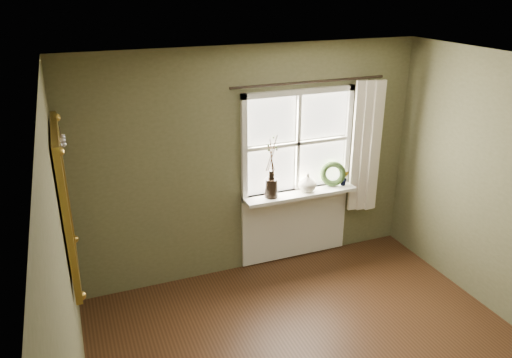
{
  "coord_description": "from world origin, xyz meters",
  "views": [
    {
      "loc": [
        -1.87,
        -2.62,
        3.21
      ],
      "look_at": [
        -0.23,
        1.55,
        1.41
      ],
      "focal_mm": 35.0,
      "sensor_mm": 36.0,
      "label": 1
    }
  ],
  "objects": [
    {
      "name": "potted_plant_left",
      "position": [
        0.17,
        2.12,
        1.01
      ],
      "size": [
        0.1,
        0.08,
        0.18
      ],
      "primitive_type": "imported",
      "rotation": [
        0.0,
        0.0,
        0.16
      ],
      "color": "#2D451E",
      "rests_on": "window_sill"
    },
    {
      "name": "cream_vase",
      "position": [
        0.64,
        2.12,
        1.03
      ],
      "size": [
        0.26,
        0.26,
        0.22
      ],
      "primitive_type": "imported",
      "rotation": [
        0.0,
        0.0,
        -0.28
      ],
      "color": "silver",
      "rests_on": "window_sill"
    },
    {
      "name": "window_sill",
      "position": [
        0.55,
        2.12,
        0.9
      ],
      "size": [
        1.36,
        0.26,
        0.04
      ],
      "primitive_type": "cube",
      "color": "white",
      "rests_on": "wall_back"
    },
    {
      "name": "ceiling",
      "position": [
        0.0,
        0.0,
        2.6
      ],
      "size": [
        4.5,
        4.5,
        0.0
      ],
      "primitive_type": "plane",
      "color": "silver",
      "rests_on": "ground"
    },
    {
      "name": "wall_left",
      "position": [
        -2.05,
        0.0,
        1.3
      ],
      "size": [
        0.1,
        4.5,
        2.6
      ],
      "primitive_type": "cube",
      "color": "#626241",
      "rests_on": "ground"
    },
    {
      "name": "window_frame",
      "position": [
        0.55,
        2.23,
        1.48
      ],
      "size": [
        1.36,
        0.06,
        1.24
      ],
      "color": "white",
      "rests_on": "wall_back"
    },
    {
      "name": "dark_jug",
      "position": [
        0.18,
        2.12,
        1.03
      ],
      "size": [
        0.17,
        0.17,
        0.22
      ],
      "primitive_type": "cylinder",
      "rotation": [
        0.0,
        0.0,
        -0.12
      ],
      "color": "black",
      "rests_on": "window_sill"
    },
    {
      "name": "potted_plant_right",
      "position": [
        1.13,
        2.12,
        1.01
      ],
      "size": [
        0.12,
        0.11,
        0.18
      ],
      "primitive_type": "imported",
      "rotation": [
        0.0,
        0.0,
        -0.33
      ],
      "color": "#2D451E",
      "rests_on": "window_sill"
    },
    {
      "name": "curtain_rod",
      "position": [
        0.65,
        2.17,
        2.18
      ],
      "size": [
        1.84,
        0.03,
        0.03
      ],
      "primitive_type": "cylinder",
      "rotation": [
        0.0,
        1.57,
        0.0
      ],
      "color": "black",
      "rests_on": "wall_back"
    },
    {
      "name": "wall_back",
      "position": [
        0.0,
        2.3,
        1.3
      ],
      "size": [
        4.0,
        0.1,
        2.6
      ],
      "primitive_type": "cube",
      "color": "#626241",
      "rests_on": "ground"
    },
    {
      "name": "curtain",
      "position": [
        1.39,
        2.13,
        1.37
      ],
      "size": [
        0.36,
        0.12,
        1.59
      ],
      "primitive_type": "cube",
      "color": "white",
      "rests_on": "wall_back"
    },
    {
      "name": "window_apron",
      "position": [
        0.55,
        2.23,
        0.46
      ],
      "size": [
        1.36,
        0.04,
        0.88
      ],
      "primitive_type": "cube",
      "color": "white",
      "rests_on": "ground"
    },
    {
      "name": "gilt_mirror",
      "position": [
        -1.96,
        1.33,
        1.55
      ],
      "size": [
        0.1,
        1.05,
        1.25
      ],
      "color": "white",
      "rests_on": "wall_left"
    },
    {
      "name": "wreath",
      "position": [
        0.99,
        2.16,
        1.04
      ],
      "size": [
        0.33,
        0.24,
        0.31
      ],
      "primitive_type": "torus",
      "rotation": [
        1.36,
        0.0,
        -0.39
      ],
      "color": "#2D451E",
      "rests_on": "window_sill"
    }
  ]
}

